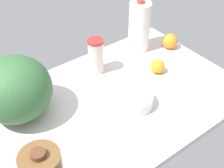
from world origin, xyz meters
The scene contains 7 objects.
countertop centered at (0.00, 0.00, 1.50)cm, with size 120.00×76.00×3.00cm, color silver.
mixing_bowl centered at (6.44, -8.06, 5.87)cm, with size 16.55×16.55×5.73cm, color silver.
tumbler_cup centered at (7.34, 22.62, 12.28)cm, with size 7.98×7.98×18.49cm.
watermelon centered at (-36.26, 17.95, 16.67)cm, with size 30.73×30.73×27.33cm, color #326135.
milk_jug centered at (37.90, 25.63, 16.77)cm, with size 11.48×11.48×29.10cm.
orange_far_back centered at (52.34, 15.49, 7.23)cm, with size 8.46×8.46×8.46cm, color orange.
orange_near_front centered at (31.23, 3.30, 6.63)cm, with size 7.26×7.26×7.26cm, color orange.
Camera 1 is at (-63.07, -82.63, 99.86)cm, focal length 50.00 mm.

